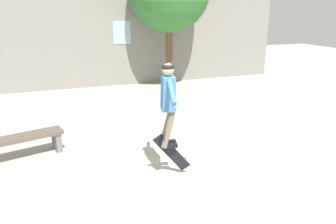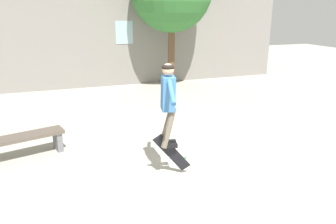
{
  "view_description": "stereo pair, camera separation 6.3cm",
  "coord_description": "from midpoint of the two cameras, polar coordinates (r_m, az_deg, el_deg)",
  "views": [
    {
      "loc": [
        -2.33,
        -4.53,
        3.01
      ],
      "look_at": [
        -0.39,
        0.73,
        1.25
      ],
      "focal_mm": 35.0,
      "sensor_mm": 36.0,
      "label": 1
    },
    {
      "loc": [
        -2.27,
        -4.55,
        3.01
      ],
      "look_at": [
        -0.39,
        0.73,
        1.25
      ],
      "focal_mm": 35.0,
      "sensor_mm": 36.0,
      "label": 2
    }
  ],
  "objects": [
    {
      "name": "building_backdrop",
      "position": [
        13.66,
        -10.79,
        13.2
      ],
      "size": [
        15.89,
        0.52,
        5.16
      ],
      "color": "gray",
      "rests_on": "ground_plane"
    },
    {
      "name": "park_bench",
      "position": [
        7.51,
        -25.15,
        -4.89
      ],
      "size": [
        1.94,
        0.91,
        0.51
      ],
      "rotation": [
        0.0,
        0.0,
        0.27
      ],
      "color": "brown",
      "rests_on": "ground_plane"
    },
    {
      "name": "skater",
      "position": [
        5.8,
        -0.3,
        2.49
      ],
      "size": [
        0.36,
        1.34,
        1.53
      ],
      "rotation": [
        0.0,
        0.0,
        -0.2
      ],
      "color": "teal"
    },
    {
      "name": "ground_plane",
      "position": [
        5.91,
        5.83,
        -13.3
      ],
      "size": [
        40.0,
        40.0,
        0.0
      ],
      "primitive_type": "plane",
      "color": "#B2AD9E"
    },
    {
      "name": "skateboard_flipping",
      "position": [
        6.16,
        0.37,
        -7.08
      ],
      "size": [
        0.69,
        0.26,
        0.8
      ],
      "rotation": [
        0.0,
        0.0,
        -0.2
      ],
      "color": "black"
    }
  ]
}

